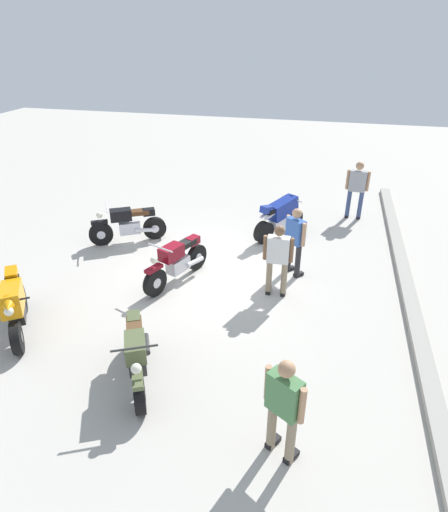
% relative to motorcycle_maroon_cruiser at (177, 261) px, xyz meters
% --- Properties ---
extents(ground_plane, '(40.00, 40.00, 0.00)m').
position_rel_motorcycle_maroon_cruiser_xyz_m(ground_plane, '(-0.64, 0.55, -0.52)').
color(ground_plane, '#B7B2A8').
extents(curb_edge, '(14.00, 0.30, 0.15)m').
position_rel_motorcycle_maroon_cruiser_xyz_m(curb_edge, '(-0.64, 5.15, -0.45)').
color(curb_edge, '#9C978F').
rests_on(curb_edge, ground).
extents(motorcycle_maroon_cruiser, '(1.99, 0.98, 1.09)m').
position_rel_motorcycle_maroon_cruiser_xyz_m(motorcycle_maroon_cruiser, '(0.00, 0.00, 0.00)').
color(motorcycle_maroon_cruiser, black).
rests_on(motorcycle_maroon_cruiser, ground).
extents(motorcycle_orange_sportbike, '(1.70, 1.29, 1.14)m').
position_rel_motorcycle_maroon_cruiser_xyz_m(motorcycle_orange_sportbike, '(2.52, -2.36, 0.07)').
color(motorcycle_orange_sportbike, black).
rests_on(motorcycle_orange_sportbike, ground).
extents(motorcycle_blue_sportbike, '(1.75, 1.20, 1.14)m').
position_rel_motorcycle_maroon_cruiser_xyz_m(motorcycle_blue_sportbike, '(-3.11, 1.96, 0.07)').
color(motorcycle_blue_sportbike, black).
rests_on(motorcycle_blue_sportbike, ground).
extents(motorcycle_olive_vintage, '(1.82, 1.04, 1.07)m').
position_rel_motorcycle_maroon_cruiser_xyz_m(motorcycle_olive_vintage, '(3.16, 0.44, -0.03)').
color(motorcycle_olive_vintage, black).
rests_on(motorcycle_olive_vintage, ground).
extents(motorcycle_black_cruiser, '(1.16, 1.87, 1.09)m').
position_rel_motorcycle_maroon_cruiser_xyz_m(motorcycle_black_cruiser, '(-1.66, -2.00, 0.00)').
color(motorcycle_black_cruiser, black).
rests_on(motorcycle_black_cruiser, ground).
extents(person_in_white_shirt, '(0.31, 0.65, 1.67)m').
position_rel_motorcycle_maroon_cruiser_xyz_m(person_in_white_shirt, '(0.02, 2.30, 0.43)').
color(person_in_white_shirt, gray).
rests_on(person_in_white_shirt, ground).
extents(person_in_gray_shirt, '(0.34, 0.68, 1.78)m').
position_rel_motorcycle_maroon_cruiser_xyz_m(person_in_gray_shirt, '(-4.90, 4.00, 0.51)').
color(person_in_gray_shirt, '#384772').
rests_on(person_in_gray_shirt, ground).
extents(person_in_green_shirt, '(0.49, 0.60, 1.66)m').
position_rel_motorcycle_maroon_cruiser_xyz_m(person_in_green_shirt, '(4.04, 2.93, 0.42)').
color(person_in_green_shirt, gray).
rests_on(person_in_green_shirt, ground).
extents(person_in_blue_shirt, '(0.54, 0.55, 1.68)m').
position_rel_motorcycle_maroon_cruiser_xyz_m(person_in_blue_shirt, '(-1.00, 2.56, 0.43)').
color(person_in_blue_shirt, '#262628').
rests_on(person_in_blue_shirt, ground).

